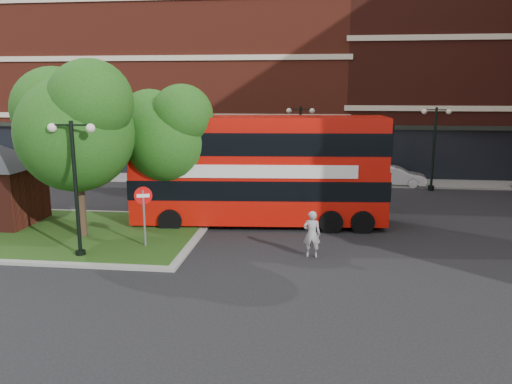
# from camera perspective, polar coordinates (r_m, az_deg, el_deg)

# --- Properties ---
(ground) EXTENTS (120.00, 120.00, 0.00)m
(ground) POSITION_cam_1_polar(r_m,az_deg,el_deg) (17.62, -3.18, -8.49)
(ground) COLOR black
(ground) RESTS_ON ground
(pavement_far) EXTENTS (44.00, 3.00, 0.12)m
(pavement_far) POSITION_cam_1_polar(r_m,az_deg,el_deg) (33.45, 1.64, 1.38)
(pavement_far) COLOR slate
(pavement_far) RESTS_ON ground
(terrace_far_left) EXTENTS (26.00, 12.00, 14.00)m
(terrace_far_left) POSITION_cam_1_polar(r_m,az_deg,el_deg) (41.73, -8.64, 12.89)
(terrace_far_left) COLOR maroon
(terrace_far_left) RESTS_ON ground
(terrace_far_right) EXTENTS (18.00, 12.00, 16.00)m
(terrace_far_right) POSITION_cam_1_polar(r_m,az_deg,el_deg) (41.83, 22.76, 13.50)
(terrace_far_right) COLOR #471911
(terrace_far_right) RESTS_ON ground
(traffic_island) EXTENTS (12.60, 7.60, 0.15)m
(traffic_island) POSITION_cam_1_polar(r_m,az_deg,el_deg) (22.95, -21.98, -4.34)
(traffic_island) COLOR gray
(traffic_island) RESTS_ON ground
(tree_island_west) EXTENTS (5.40, 4.71, 7.21)m
(tree_island_west) POSITION_cam_1_polar(r_m,az_deg,el_deg) (21.14, -20.14, 7.53)
(tree_island_west) COLOR #2D2116
(tree_island_west) RESTS_ON ground
(tree_island_east) EXTENTS (4.46, 3.90, 6.29)m
(tree_island_east) POSITION_cam_1_polar(r_m,az_deg,el_deg) (22.38, -10.19, 6.84)
(tree_island_east) COLOR #2D2116
(tree_island_east) RESTS_ON ground
(lamp_island) EXTENTS (1.72, 0.36, 5.00)m
(lamp_island) POSITION_cam_1_polar(r_m,az_deg,el_deg) (18.78, -19.95, 1.03)
(lamp_island) COLOR black
(lamp_island) RESTS_ON ground
(lamp_far_left) EXTENTS (1.72, 0.36, 5.00)m
(lamp_far_left) POSITION_cam_1_polar(r_m,az_deg,el_deg) (30.96, 5.05, 5.67)
(lamp_far_left) COLOR black
(lamp_far_left) RESTS_ON ground
(lamp_far_right) EXTENTS (1.72, 0.36, 5.00)m
(lamp_far_right) POSITION_cam_1_polar(r_m,az_deg,el_deg) (31.76, 19.69, 5.19)
(lamp_far_right) COLOR black
(lamp_far_right) RESTS_ON ground
(bus) EXTENTS (11.39, 3.47, 4.28)m
(bus) POSITION_cam_1_polar(r_m,az_deg,el_deg) (22.30, 0.32, 3.30)
(bus) COLOR #B60F07
(bus) RESTS_ON ground
(woman) EXTENTS (0.65, 0.43, 1.74)m
(woman) POSITION_cam_1_polar(r_m,az_deg,el_deg) (18.40, 6.39, -4.80)
(woman) COLOR gray
(woman) RESTS_ON ground
(car_silver) EXTENTS (3.66, 1.48, 1.25)m
(car_silver) POSITION_cam_1_polar(r_m,az_deg,el_deg) (31.86, -4.53, 1.85)
(car_silver) COLOR #AAACB1
(car_silver) RESTS_ON ground
(car_white) EXTENTS (3.93, 1.82, 1.25)m
(car_white) POSITION_cam_1_polar(r_m,az_deg,el_deg) (32.87, 15.62, 1.76)
(car_white) COLOR silver
(car_white) RESTS_ON ground
(no_entry_sign) EXTENTS (0.67, 0.25, 2.46)m
(no_entry_sign) POSITION_cam_1_polar(r_m,az_deg,el_deg) (19.38, -12.72, -1.46)
(no_entry_sign) COLOR slate
(no_entry_sign) RESTS_ON ground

